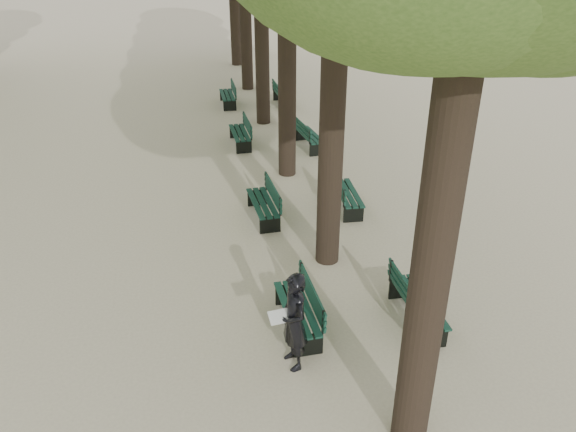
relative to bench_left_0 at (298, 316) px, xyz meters
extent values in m
plane|color=beige|center=(-0.37, -0.76, -0.27)|extent=(120.00, 120.00, 0.00)
cylinder|color=#33261C|center=(1.13, -2.76, 3.48)|extent=(0.52, 0.52, 7.50)
cylinder|color=#33261C|center=(1.13, 2.24, 3.48)|extent=(0.52, 0.52, 7.50)
cylinder|color=#33261C|center=(1.13, 7.24, 3.48)|extent=(0.52, 0.52, 7.50)
cylinder|color=#33261C|center=(1.13, 12.24, 3.48)|extent=(0.52, 0.52, 7.50)
cylinder|color=#33261C|center=(1.13, 17.24, 3.48)|extent=(0.52, 0.52, 7.50)
cube|color=black|center=(-0.02, 0.00, -0.05)|extent=(0.60, 1.82, 0.45)
cube|color=#0C2E24|center=(-0.02, 0.00, 0.18)|extent=(0.62, 1.82, 0.04)
cube|color=#0C2E24|center=(0.26, 0.01, 0.45)|extent=(0.12, 1.80, 0.40)
cube|color=black|center=(-0.02, 4.49, -0.05)|extent=(0.64, 1.83, 0.45)
cube|color=#0C2E24|center=(-0.02, 4.49, 0.18)|extent=(0.66, 1.83, 0.04)
cube|color=#0C2E24|center=(0.26, 4.51, 0.45)|extent=(0.16, 1.80, 0.40)
cube|color=black|center=(-0.02, 9.95, -0.05)|extent=(0.59, 1.82, 0.45)
cube|color=#0C2E24|center=(-0.02, 9.95, 0.18)|extent=(0.61, 1.82, 0.04)
cube|color=#0C2E24|center=(0.26, 9.96, 0.45)|extent=(0.11, 1.80, 0.40)
cube|color=black|center=(-0.02, 14.75, -0.05)|extent=(0.54, 1.81, 0.45)
cube|color=#0C2E24|center=(-0.02, 14.75, 0.18)|extent=(0.56, 1.81, 0.04)
cube|color=#0C2E24|center=(0.26, 14.76, 0.45)|extent=(0.06, 1.80, 0.40)
cube|color=black|center=(2.28, -0.23, -0.05)|extent=(0.54, 1.81, 0.45)
cube|color=#0C2E24|center=(2.28, -0.23, 0.18)|extent=(0.56, 1.81, 0.04)
cube|color=#0C2E24|center=(2.00, -0.23, 0.45)|extent=(0.06, 1.80, 0.40)
cube|color=black|center=(2.28, 4.65, -0.05)|extent=(0.60, 1.82, 0.45)
cube|color=#0C2E24|center=(2.28, 4.65, 0.18)|extent=(0.62, 1.82, 0.04)
cube|color=#0C2E24|center=(2.00, 4.67, 0.45)|extent=(0.12, 1.80, 0.40)
cube|color=black|center=(2.28, 9.28, -0.05)|extent=(0.74, 1.85, 0.45)
cube|color=#0C2E24|center=(2.28, 9.28, 0.18)|extent=(0.76, 1.85, 0.04)
cube|color=#0C2E24|center=(2.01, 9.25, 0.45)|extent=(0.27, 1.79, 0.40)
cube|color=black|center=(2.28, 14.35, -0.05)|extent=(0.58, 1.82, 0.45)
cube|color=#0C2E24|center=(2.28, 14.35, 0.18)|extent=(0.60, 1.82, 0.04)
cube|color=#0C2E24|center=(2.00, 14.34, 0.45)|extent=(0.10, 1.80, 0.40)
imported|color=black|center=(-0.26, -0.95, 0.64)|extent=(0.52, 0.79, 1.82)
cube|color=white|center=(-0.51, -0.95, 0.78)|extent=(0.37, 0.29, 0.12)
imported|color=#262628|center=(9.26, 24.40, 0.67)|extent=(0.84, 1.16, 1.89)
imported|color=#262628|center=(2.89, 24.65, 0.63)|extent=(1.06, 1.09, 1.80)
camera|label=1|loc=(-1.71, -8.24, 6.52)|focal=35.00mm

